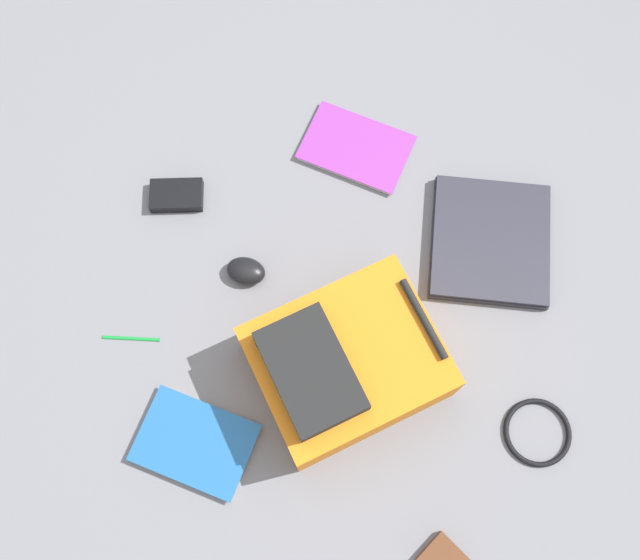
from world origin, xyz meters
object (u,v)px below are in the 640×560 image
book_blue (195,443)px  power_brick (177,195)px  book_comic (356,148)px  cable_coil (537,432)px  backpack (344,363)px  earbud_pouch (442,560)px  pen_black (131,338)px  laptop (490,241)px  computer_mouse (246,271)px

book_blue → power_brick: power_brick is taller
book_comic → power_brick: 0.46m
book_blue → cable_coil: size_ratio=1.84×
backpack → cable_coil: 0.46m
book_blue → earbud_pouch: 0.58m
book_comic → power_brick: power_brick is taller
cable_coil → backpack: bearing=82.0°
cable_coil → pen_black: cable_coil is taller
laptop → earbud_pouch: size_ratio=4.07×
backpack → book_blue: bearing=126.1°
laptop → power_brick: (-0.01, 0.76, -0.00)m
computer_mouse → pen_black: computer_mouse is taller
power_brick → pen_black: power_brick is taller
book_blue → pen_black: (0.20, 0.20, -0.01)m
cable_coil → power_brick: power_brick is taller
book_blue → power_brick: size_ratio=2.18×
laptop → book_blue: bearing=134.6°
power_brick → pen_black: (-0.36, 0.02, -0.01)m
book_blue → pen_black: size_ratio=2.10×
power_brick → laptop: bearing=-89.2°
book_comic → book_blue: 0.81m
laptop → power_brick: 0.76m
book_blue → pen_black: book_blue is taller
book_comic → pen_black: bearing=142.7°
book_blue → power_brick: 0.60m
book_blue → book_comic: bearing=-16.8°
cable_coil → computer_mouse: bearing=70.3°
pen_black → laptop: bearing=-64.6°
book_comic → power_brick: (-0.21, 0.41, 0.01)m
cable_coil → pen_black: 0.94m
cable_coil → earbud_pouch: size_ratio=1.87×
earbud_pouch → laptop: bearing=-2.1°
pen_black → earbud_pouch: bearing=-114.7°
power_brick → earbud_pouch: size_ratio=1.58×
earbud_pouch → pen_black: bearing=65.3°
computer_mouse → cable_coil: 0.75m
cable_coil → earbud_pouch: earbud_pouch is taller
book_comic → cable_coil: (-0.62, -0.50, -0.00)m
backpack → cable_coil: backpack is taller
backpack → book_blue: backpack is taller
pen_black → earbud_pouch: size_ratio=1.64×
laptop → cable_coil: 0.45m
cable_coil → power_brick: bearing=65.4°
backpack → power_brick: backpack is taller
computer_mouse → power_brick: (0.16, 0.21, -0.01)m
computer_mouse → cable_coil: computer_mouse is taller
book_comic → earbud_pouch: (-0.92, -0.33, 0.00)m
book_comic → pen_black: size_ratio=2.22×
cable_coil → power_brick: (0.42, 0.91, 0.01)m
laptop → cable_coil: bearing=-160.9°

